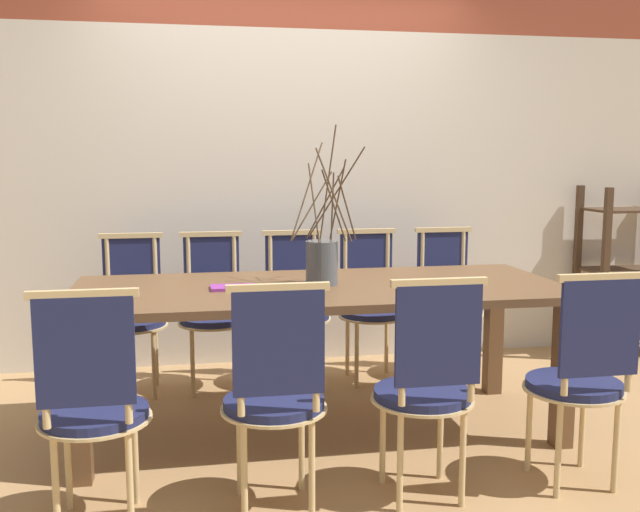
{
  "coord_description": "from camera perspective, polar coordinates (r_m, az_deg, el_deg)",
  "views": [
    {
      "loc": [
        -0.63,
        -3.48,
        1.41
      ],
      "look_at": [
        0.0,
        0.0,
        0.91
      ],
      "focal_mm": 40.0,
      "sensor_mm": 36.0,
      "label": 1
    }
  ],
  "objects": [
    {
      "name": "ground_plane",
      "position": [
        3.8,
        0.0,
        -13.75
      ],
      "size": [
        16.0,
        16.0,
        0.0
      ],
      "primitive_type": "plane",
      "color": "#A87F51"
    },
    {
      "name": "wall_rear",
      "position": [
        4.88,
        -2.87,
        10.2
      ],
      "size": [
        12.0,
        0.06,
        3.2
      ],
      "color": "beige",
      "rests_on": "ground_plane"
    },
    {
      "name": "dining_table",
      "position": [
        3.61,
        0.0,
        -3.8
      ],
      "size": [
        2.46,
        1.03,
        0.76
      ],
      "color": "brown",
      "rests_on": "ground_plane"
    },
    {
      "name": "chair_near_leftend",
      "position": [
        2.83,
        -17.74,
        -11.04
      ],
      "size": [
        0.43,
        0.43,
        0.95
      ],
      "color": "#1E234C",
      "rests_on": "ground_plane"
    },
    {
      "name": "chair_near_left",
      "position": [
        2.82,
        -3.6,
        -10.73
      ],
      "size": [
        0.43,
        0.43,
        0.95
      ],
      "color": "#1E234C",
      "rests_on": "ground_plane"
    },
    {
      "name": "chair_near_center",
      "position": [
        2.95,
        8.54,
        -9.95
      ],
      "size": [
        0.43,
        0.43,
        0.95
      ],
      "color": "#1E234C",
      "rests_on": "ground_plane"
    },
    {
      "name": "chair_near_right",
      "position": [
        3.23,
        20.14,
        -8.8
      ],
      "size": [
        0.43,
        0.43,
        0.95
      ],
      "color": "#1E234C",
      "rests_on": "ground_plane"
    },
    {
      "name": "chair_far_leftend",
      "position": [
        4.41,
        -14.84,
        -4.14
      ],
      "size": [
        0.43,
        0.43,
        0.95
      ],
      "rotation": [
        0.0,
        0.0,
        3.14
      ],
      "color": "#1E234C",
      "rests_on": "ground_plane"
    },
    {
      "name": "chair_far_left",
      "position": [
        4.4,
        -8.56,
        -4.0
      ],
      "size": [
        0.43,
        0.43,
        0.95
      ],
      "rotation": [
        0.0,
        0.0,
        3.14
      ],
      "color": "#1E234C",
      "rests_on": "ground_plane"
    },
    {
      "name": "chair_far_center",
      "position": [
        4.44,
        -1.99,
        -3.8
      ],
      "size": [
        0.43,
        0.43,
        0.95
      ],
      "rotation": [
        0.0,
        0.0,
        3.14
      ],
      "color": "#1E234C",
      "rests_on": "ground_plane"
    },
    {
      "name": "chair_far_right",
      "position": [
        4.53,
        4.06,
        -3.58
      ],
      "size": [
        0.43,
        0.43,
        0.95
      ],
      "rotation": [
        0.0,
        0.0,
        3.14
      ],
      "color": "#1E234C",
      "rests_on": "ground_plane"
    },
    {
      "name": "chair_far_rightend",
      "position": [
        4.68,
        10.21,
        -3.3
      ],
      "size": [
        0.43,
        0.43,
        0.95
      ],
      "rotation": [
        0.0,
        0.0,
        3.14
      ],
      "color": "#1E234C",
      "rests_on": "ground_plane"
    },
    {
      "name": "vase_centerpiece",
      "position": [
        3.6,
        0.16,
        -0.28
      ],
      "size": [
        0.39,
        0.42,
        0.8
      ],
      "color": "#4C5156",
      "rests_on": "dining_table"
    },
    {
      "name": "book_stack",
      "position": [
        3.53,
        -6.99,
        -2.51
      ],
      "size": [
        0.22,
        0.14,
        0.01
      ],
      "color": "#842D8C",
      "rests_on": "dining_table"
    },
    {
      "name": "shelving_rack",
      "position": [
        5.55,
        23.43,
        -1.1
      ],
      "size": [
        0.64,
        0.41,
        1.2
      ],
      "color": "#422D1E",
      "rests_on": "ground_plane"
    }
  ]
}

